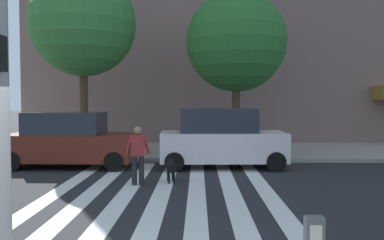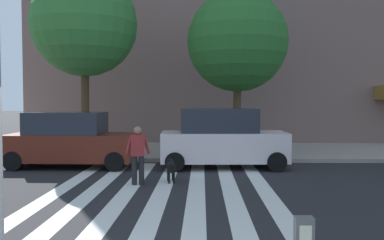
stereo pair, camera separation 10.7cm
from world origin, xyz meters
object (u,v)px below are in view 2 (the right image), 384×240
Objects in this scene: parked_car_behind_first at (70,140)px; street_tree_nearest at (84,24)px; parked_car_third_in_line at (222,139)px; street_tree_middle at (238,42)px; pedestrian_dog_walker at (138,152)px; dog_on_leash at (171,167)px.

street_tree_nearest is (-0.12, 2.45, 4.52)m from parked_car_behind_first.
street_tree_middle reaches higher than parked_car_third_in_line.
pedestrian_dog_walker is (-3.27, -5.97, -3.86)m from street_tree_middle.
street_tree_nearest is 6.31m from street_tree_middle.
street_tree_middle is 7.42m from dog_on_leash.
dog_on_leash is (-1.62, -2.62, -0.57)m from parked_car_third_in_line.
dog_on_leash is at bearing -34.90° from parked_car_behind_first.
street_tree_middle is 4.11× the size of pedestrian_dog_walker.
street_tree_nearest is 7.75m from pedestrian_dog_walker.
parked_car_behind_first is at bearing -154.73° from street_tree_middle.
parked_car_behind_first is 4.20m from pedestrian_dog_walker.
street_tree_middle reaches higher than parked_car_behind_first.
pedestrian_dog_walker is 1.11m from dog_on_leash.
parked_car_behind_first is 5.38m from parked_car_third_in_line.
parked_car_behind_first is 5.14m from street_tree_nearest.
street_tree_middle is at bearing 25.27° from parked_car_behind_first.
pedestrian_dog_walker is (-2.51, -3.07, -0.08)m from parked_car_third_in_line.
street_tree_nearest reaches higher than street_tree_middle.
street_tree_nearest is at bearing 155.99° from parked_car_third_in_line.
parked_car_behind_first is 0.59× the size of street_tree_nearest.
parked_car_behind_first is 7.80m from street_tree_middle.
street_tree_nearest is 7.76× the size of dog_on_leash.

